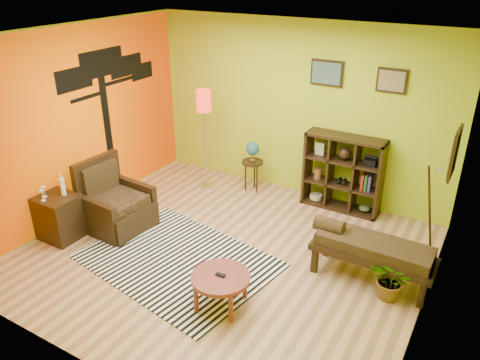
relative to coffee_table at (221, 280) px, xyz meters
The scene contains 11 objects.
ground 1.07m from the coffee_table, 120.99° to the left, with size 5.00×5.00×0.00m, color tan.
room_shell 1.80m from the coffee_table, 124.84° to the left, with size 5.04×4.54×2.82m.
zebra_rug 1.10m from the coffee_table, 155.24° to the left, with size 2.39×1.73×0.01m, color white.
coffee_table is the anchor object (origin of this frame).
armchair 2.37m from the coffee_table, 162.86° to the left, with size 0.90×0.90×1.02m.
side_cabinet 2.72m from the coffee_table, behind, with size 0.54×0.49×0.95m.
floor_lamp 3.25m from the coffee_table, 127.20° to the left, with size 0.26×0.26×1.70m.
globe_table 2.98m from the coffee_table, 112.16° to the left, with size 0.36×0.36×0.87m.
cube_shelf 2.93m from the coffee_table, 82.28° to the left, with size 1.20×0.35×1.20m.
bench 1.85m from the coffee_table, 46.19° to the left, with size 1.49×0.54×0.68m.
potted_plant 1.97m from the coffee_table, 33.95° to the left, with size 0.47×0.52×0.40m, color #26661E.
Camera 1 is at (2.84, -4.39, 3.58)m, focal length 35.00 mm.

